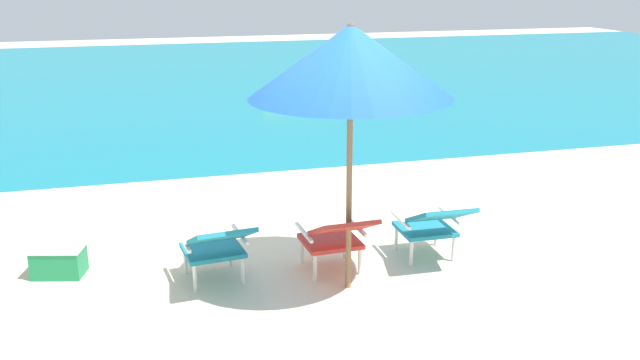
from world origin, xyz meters
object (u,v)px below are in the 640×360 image
object	(u,v)px
swim_buoy	(300,101)
beach_umbrella_center	(351,61)
lounge_chair_right	(432,223)
lounge_chair_center	(336,235)
lounge_chair_left	(217,244)
cooler_box	(59,259)

from	to	relation	value
swim_buoy	beach_umbrella_center	size ratio (longest dim) A/B	0.68
lounge_chair_right	lounge_chair_center	bearing A→B (deg)	-176.41
swim_buoy	lounge_chair_center	world-z (taller)	lounge_chair_center
lounge_chair_left	beach_umbrella_center	size ratio (longest dim) A/B	0.40
swim_buoy	beach_umbrella_center	world-z (taller)	beach_umbrella_center
lounge_chair_left	beach_umbrella_center	xyz separation A→B (m)	(1.12, -0.34, 1.62)
lounge_chair_right	cooler_box	xyz separation A→B (m)	(-3.47, 0.65, -0.24)
lounge_chair_center	beach_umbrella_center	world-z (taller)	beach_umbrella_center
lounge_chair_left	lounge_chair_right	bearing A→B (deg)	-0.47
swim_buoy	lounge_chair_right	distance (m)	8.33
lounge_chair_left	lounge_chair_right	xyz separation A→B (m)	(2.07, -0.02, 0.00)
lounge_chair_right	beach_umbrella_center	bearing A→B (deg)	-161.23
lounge_chair_right	beach_umbrella_center	size ratio (longest dim) A/B	0.38
swim_buoy	lounge_chair_right	bearing A→B (deg)	-95.14
beach_umbrella_center	lounge_chair_right	bearing A→B (deg)	18.77
lounge_chair_right	swim_buoy	bearing A→B (deg)	84.86
swim_buoy	lounge_chair_left	size ratio (longest dim) A/B	1.73
swim_buoy	lounge_chair_left	distance (m)	8.75
lounge_chair_left	lounge_chair_right	distance (m)	2.07
lounge_chair_center	beach_umbrella_center	xyz separation A→B (m)	(0.03, -0.26, 1.62)
lounge_chair_left	beach_umbrella_center	distance (m)	2.00
beach_umbrella_center	cooler_box	size ratio (longest dim) A/B	4.36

